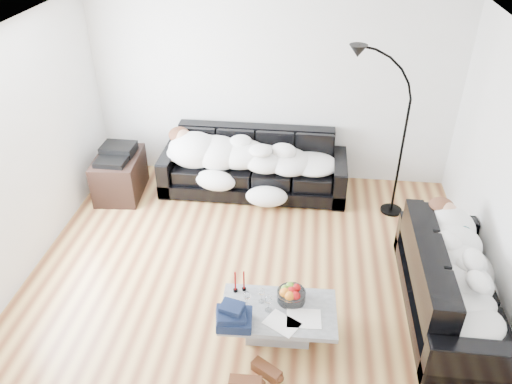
# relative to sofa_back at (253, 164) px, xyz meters

# --- Properties ---
(ground) EXTENTS (5.00, 5.00, 0.00)m
(ground) POSITION_rel_sofa_back_xyz_m (0.21, -1.77, -0.42)
(ground) COLOR brown
(ground) RESTS_ON ground
(wall_back) EXTENTS (5.00, 0.02, 2.60)m
(wall_back) POSITION_rel_sofa_back_xyz_m (0.21, 0.48, 0.88)
(wall_back) COLOR silver
(wall_back) RESTS_ON ground
(wall_left) EXTENTS (0.02, 4.50, 2.60)m
(wall_left) POSITION_rel_sofa_back_xyz_m (-2.29, -1.77, 0.88)
(wall_left) COLOR silver
(wall_left) RESTS_ON ground
(ceiling) EXTENTS (5.00, 5.00, 0.00)m
(ceiling) POSITION_rel_sofa_back_xyz_m (0.21, -1.77, 2.18)
(ceiling) COLOR white
(ceiling) RESTS_ON ground
(sofa_back) EXTENTS (2.55, 0.88, 0.84)m
(sofa_back) POSITION_rel_sofa_back_xyz_m (0.00, 0.00, 0.00)
(sofa_back) COLOR black
(sofa_back) RESTS_ON ground
(sofa_right) EXTENTS (0.86, 2.00, 0.81)m
(sofa_right) POSITION_rel_sofa_back_xyz_m (2.27, -2.10, -0.01)
(sofa_right) COLOR black
(sofa_right) RESTS_ON ground
(sleeper_back) EXTENTS (2.16, 0.75, 0.43)m
(sleeper_back) POSITION_rel_sofa_back_xyz_m (0.00, -0.05, 0.22)
(sleeper_back) COLOR white
(sleeper_back) RESTS_ON sofa_back
(sleeper_right) EXTENTS (0.73, 1.72, 0.42)m
(sleeper_right) POSITION_rel_sofa_back_xyz_m (2.27, -2.10, 0.21)
(sleeper_right) COLOR white
(sleeper_right) RESTS_ON sofa_right
(teal_cushion) EXTENTS (0.42, 0.38, 0.20)m
(teal_cushion) POSITION_rel_sofa_back_xyz_m (2.21, -1.48, 0.30)
(teal_cushion) COLOR #0A484B
(teal_cushion) RESTS_ON sofa_right
(coffee_table) EXTENTS (1.12, 0.68, 0.32)m
(coffee_table) POSITION_rel_sofa_back_xyz_m (0.56, -2.60, -0.26)
(coffee_table) COLOR #939699
(coffee_table) RESTS_ON ground
(fruit_bowl) EXTENTS (0.34, 0.34, 0.17)m
(fruit_bowl) POSITION_rel_sofa_back_xyz_m (0.67, -2.46, -0.01)
(fruit_bowl) COLOR white
(fruit_bowl) RESTS_ON coffee_table
(wine_glass_a) EXTENTS (0.08, 0.08, 0.16)m
(wine_glass_a) POSITION_rel_sofa_back_xyz_m (0.38, -2.51, -0.02)
(wine_glass_a) COLOR white
(wine_glass_a) RESTS_ON coffee_table
(wine_glass_b) EXTENTS (0.08, 0.08, 0.17)m
(wine_glass_b) POSITION_rel_sofa_back_xyz_m (0.25, -2.58, -0.01)
(wine_glass_b) COLOR white
(wine_glass_b) RESTS_ON coffee_table
(wine_glass_c) EXTENTS (0.09, 0.09, 0.19)m
(wine_glass_c) POSITION_rel_sofa_back_xyz_m (0.46, -2.62, -0.00)
(wine_glass_c) COLOR white
(wine_glass_c) RESTS_ON coffee_table
(candle_left) EXTENTS (0.05, 0.05, 0.25)m
(candle_left) POSITION_rel_sofa_back_xyz_m (0.11, -2.40, 0.03)
(candle_left) COLOR maroon
(candle_left) RESTS_ON coffee_table
(candle_right) EXTENTS (0.05, 0.05, 0.24)m
(candle_right) POSITION_rel_sofa_back_xyz_m (0.20, -2.38, 0.02)
(candle_right) COLOR maroon
(candle_right) RESTS_ON coffee_table
(newspaper_a) EXTENTS (0.33, 0.26, 0.01)m
(newspaper_a) POSITION_rel_sofa_back_xyz_m (0.80, -2.69, -0.09)
(newspaper_a) COLOR silver
(newspaper_a) RESTS_ON coffee_table
(newspaper_b) EXTENTS (0.38, 0.35, 0.01)m
(newspaper_b) POSITION_rel_sofa_back_xyz_m (0.60, -2.77, -0.09)
(newspaper_b) COLOR silver
(newspaper_b) RESTS_ON coffee_table
(navy_jacket) EXTENTS (0.34, 0.29, 0.17)m
(navy_jacket) POSITION_rel_sofa_back_xyz_m (0.12, -2.82, 0.07)
(navy_jacket) COLOR black
(navy_jacket) RESTS_ON coffee_table
(shoes) EXTENTS (0.55, 0.44, 0.11)m
(shoes) POSITION_rel_sofa_back_xyz_m (0.40, -3.17, -0.36)
(shoes) COLOR #472311
(shoes) RESTS_ON ground
(av_cabinet) EXTENTS (0.64, 0.88, 0.58)m
(av_cabinet) POSITION_rel_sofa_back_xyz_m (-1.83, -0.31, -0.13)
(av_cabinet) COLOR black
(av_cabinet) RESTS_ON ground
(stereo) EXTENTS (0.44, 0.35, 0.13)m
(stereo) POSITION_rel_sofa_back_xyz_m (-1.83, -0.31, 0.23)
(stereo) COLOR black
(stereo) RESTS_ON av_cabinet
(floor_lamp) EXTENTS (0.73, 0.33, 1.94)m
(floor_lamp) POSITION_rel_sofa_back_xyz_m (1.90, -0.32, 0.55)
(floor_lamp) COLOR black
(floor_lamp) RESTS_ON ground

